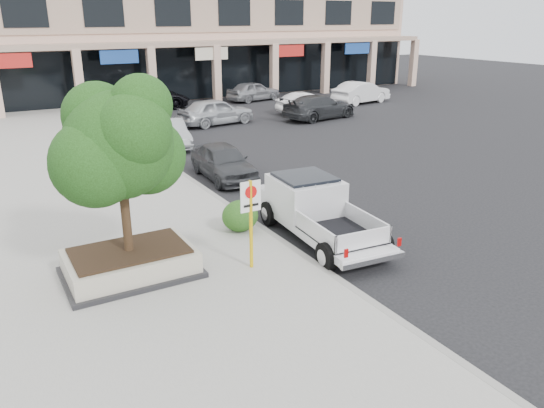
{
  "coord_description": "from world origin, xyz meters",
  "views": [
    {
      "loc": [
        -8.71,
        -10.48,
        6.19
      ],
      "look_at": [
        -1.84,
        1.5,
        1.29
      ],
      "focal_mm": 35.0,
      "sensor_mm": 36.0,
      "label": 1
    }
  ],
  "objects": [
    {
      "name": "ground",
      "position": [
        0.0,
        0.0,
        0.0
      ],
      "size": [
        120.0,
        120.0,
        0.0
      ],
      "primitive_type": "plane",
      "color": "black",
      "rests_on": "ground"
    },
    {
      "name": "lot_car_a",
      "position": [
        4.2,
        18.84,
        0.8
      ],
      "size": [
        4.9,
        2.49,
        1.6
      ],
      "primitive_type": "imported",
      "rotation": [
        0.0,
        0.0,
        1.7
      ],
      "color": "#AEB2B7",
      "rests_on": "ground"
    },
    {
      "name": "lot_car_b",
      "position": [
        11.17,
        19.34,
        0.69
      ],
      "size": [
        4.34,
        1.89,
        1.39
      ],
      "primitive_type": "imported",
      "rotation": [
        0.0,
        0.0,
        1.47
      ],
      "color": "silver",
      "rests_on": "ground"
    },
    {
      "name": "lot_car_d",
      "position": [
        2.48,
        26.46,
        0.79
      ],
      "size": [
        5.9,
        3.19,
        1.57
      ],
      "primitive_type": "imported",
      "rotation": [
        0.0,
        0.0,
        1.47
      ],
      "color": "black",
      "rests_on": "ground"
    },
    {
      "name": "no_parking_sign",
      "position": [
        -3.09,
        0.38,
        1.63
      ],
      "size": [
        0.55,
        0.09,
        2.3
      ],
      "color": "#DCAE0B",
      "rests_on": "sidewalk"
    },
    {
      "name": "curb_car_b",
      "position": [
        -0.14,
        14.75,
        0.67
      ],
      "size": [
        1.95,
        4.25,
        1.35
      ],
      "primitive_type": "imported",
      "rotation": [
        0.0,
        0.0,
        -0.13
      ],
      "color": "#979A9F",
      "rests_on": "ground"
    },
    {
      "name": "strip_mall",
      "position": [
        8.0,
        33.93,
        4.75
      ],
      "size": [
        40.55,
        12.43,
        9.5
      ],
      "color": "#CDA990",
      "rests_on": "ground"
    },
    {
      "name": "planter_tree",
      "position": [
        -5.74,
        1.64,
        3.41
      ],
      "size": [
        2.9,
        2.55,
        4.0
      ],
      "color": "black",
      "rests_on": "planter"
    },
    {
      "name": "curb",
      "position": [
        -1.55,
        6.0,
        0.07
      ],
      "size": [
        0.2,
        52.0,
        0.15
      ],
      "primitive_type": "cube",
      "color": "gray",
      "rests_on": "ground"
    },
    {
      "name": "hedge",
      "position": [
        -2.24,
        2.7,
        0.62
      ],
      "size": [
        1.1,
        0.99,
        0.93
      ],
      "primitive_type": "ellipsoid",
      "color": "#1C4714",
      "rests_on": "sidewalk"
    },
    {
      "name": "curb_car_d",
      "position": [
        -0.38,
        23.4,
        0.84
      ],
      "size": [
        2.91,
        6.07,
        1.67
      ],
      "primitive_type": "imported",
      "rotation": [
        0.0,
        0.0,
        0.02
      ],
      "color": "black",
      "rests_on": "ground"
    },
    {
      "name": "curb_car_c",
      "position": [
        -0.23,
        17.55,
        0.7
      ],
      "size": [
        2.43,
        5.01,
        1.4
      ],
      "primitive_type": "imported",
      "rotation": [
        0.0,
        0.0,
        0.1
      ],
      "color": "silver",
      "rests_on": "ground"
    },
    {
      "name": "curb_car_a",
      "position": [
        -0.18,
        8.33,
        0.71
      ],
      "size": [
        1.89,
        4.22,
        1.41
      ],
      "primitive_type": "imported",
      "rotation": [
        0.0,
        0.0,
        -0.05
      ],
      "color": "#313337",
      "rests_on": "ground"
    },
    {
      "name": "sidewalk",
      "position": [
        -5.5,
        6.0,
        0.07
      ],
      "size": [
        8.0,
        52.0,
        0.15
      ],
      "primitive_type": "cube",
      "color": "gray",
      "rests_on": "ground"
    },
    {
      "name": "planter",
      "position": [
        -5.87,
        1.49,
        0.48
      ],
      "size": [
        3.2,
        2.2,
        0.68
      ],
      "color": "black",
      "rests_on": "sidewalk"
    },
    {
      "name": "lot_car_c",
      "position": [
        10.7,
        17.33,
        0.76
      ],
      "size": [
        5.53,
        3.03,
        1.52
      ],
      "primitive_type": "imported",
      "rotation": [
        0.0,
        0.0,
        1.75
      ],
      "color": "#282A2C",
      "rests_on": "ground"
    },
    {
      "name": "lot_car_f",
      "position": [
        17.14,
        21.12,
        0.8
      ],
      "size": [
        5.11,
        2.56,
        1.61
      ],
      "primitive_type": "imported",
      "rotation": [
        0.0,
        0.0,
        1.75
      ],
      "color": "silver",
      "rests_on": "ground"
    },
    {
      "name": "lot_car_e",
      "position": [
        10.66,
        26.17,
        0.75
      ],
      "size": [
        4.66,
        2.64,
        1.5
      ],
      "primitive_type": "imported",
      "rotation": [
        0.0,
        0.0,
        1.78
      ],
      "color": "gray",
      "rests_on": "ground"
    },
    {
      "name": "pickup_truck",
      "position": [
        -0.35,
        1.25,
        0.85
      ],
      "size": [
        2.42,
        5.55,
        1.7
      ],
      "primitive_type": null,
      "rotation": [
        0.0,
        0.0,
        -0.08
      ],
      "color": "silver",
      "rests_on": "ground"
    }
  ]
}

